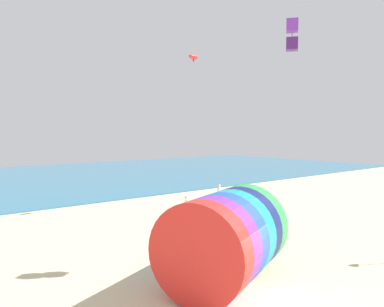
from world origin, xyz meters
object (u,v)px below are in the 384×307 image
at_px(kite_handler, 264,233).
at_px(kite_purple_box, 292,35).
at_px(bystander_near_water, 186,209).
at_px(giant_inflatable_tube, 225,238).
at_px(bystander_mid_beach, 219,195).
at_px(kite_red_parafoil, 193,57).

height_order(kite_handler, kite_purple_box, kite_purple_box).
bearing_deg(bystander_near_water, kite_handler, -94.57).
bearing_deg(kite_handler, bystander_near_water, 85.43).
distance_m(kite_handler, kite_purple_box, 9.50).
xyz_separation_m(giant_inflatable_tube, bystander_mid_beach, (10.14, 11.03, -0.85)).
bearing_deg(bystander_mid_beach, kite_purple_box, -118.26).
bearing_deg(giant_inflatable_tube, kite_red_parafoil, 55.17).
relative_size(kite_handler, kite_purple_box, 1.13).
bearing_deg(kite_red_parafoil, kite_handler, -111.41).
height_order(giant_inflatable_tube, kite_purple_box, kite_purple_box).
distance_m(bystander_near_water, bystander_mid_beach, 5.71).
xyz_separation_m(giant_inflatable_tube, bystander_near_water, (4.95, 8.66, -0.87)).
distance_m(kite_purple_box, bystander_mid_beach, 15.41).
distance_m(kite_purple_box, kite_red_parafoil, 12.82).
relative_size(giant_inflatable_tube, kite_purple_box, 4.17).
distance_m(kite_red_parafoil, bystander_mid_beach, 10.90).
height_order(giant_inflatable_tube, bystander_near_water, giant_inflatable_tube).
bearing_deg(kite_red_parafoil, bystander_near_water, -134.91).
distance_m(kite_purple_box, bystander_near_water, 12.59).
bearing_deg(bystander_mid_beach, giant_inflatable_tube, -132.60).
height_order(kite_purple_box, bystander_mid_beach, kite_purple_box).
height_order(kite_handler, bystander_mid_beach, bystander_mid_beach).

